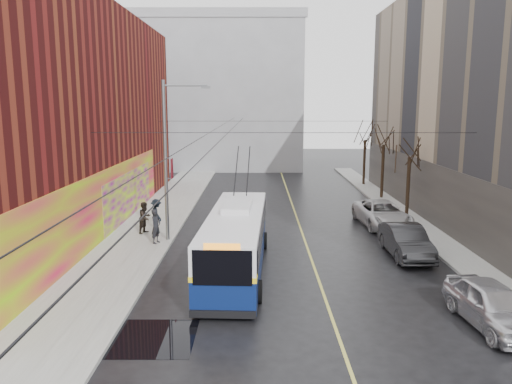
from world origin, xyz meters
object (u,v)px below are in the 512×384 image
streetlight_pole (168,157)px  tree_near (410,146)px  pedestrian_a (156,226)px  parked_car_c (382,214)px  tree_far (365,132)px  pedestrian_c (156,214)px  parked_car_b (406,241)px  trolleybus (236,240)px  parked_car_a (492,305)px  tree_mid (384,135)px  following_car (233,207)px  pedestrian_b (145,218)px

streetlight_pole → tree_near: streetlight_pole is taller
tree_near → pedestrian_a: tree_near is taller
parked_car_c → streetlight_pole: bearing=-168.5°
tree_near → tree_far: 14.00m
pedestrian_c → parked_car_b: bearing=-141.7°
tree_far → parked_car_b: tree_far is taller
parked_car_b → pedestrian_a: pedestrian_a is taller
tree_near → trolleybus: (-11.22, -11.02, -3.48)m
parked_car_a → parked_car_b: bearing=89.3°
tree_far → trolleybus: 27.66m
parked_car_c → tree_mid: bearing=71.4°
following_car → pedestrian_b: bearing=-144.0°
streetlight_pole → pedestrian_c: streetlight_pole is taller
streetlight_pole → pedestrian_b: size_ratio=4.80×
parked_car_a → pedestrian_b: 19.29m
parked_car_c → pedestrian_a: size_ratio=3.03×
streetlight_pole → tree_near: bearing=21.6°
parked_car_c → parked_car_b: bearing=-98.3°
pedestrian_b → following_car: bearing=-21.6°
trolleybus → pedestrian_a: (-4.58, 4.29, -0.40)m
following_car → pedestrian_b: pedestrian_b is taller
parked_car_a → tree_far: bearing=81.3°
tree_near → tree_mid: tree_mid is taller
streetlight_pole → pedestrian_c: size_ratio=4.85×
pedestrian_c → parked_car_c: bearing=-115.9°
tree_far → pedestrian_c: bearing=-133.1°
tree_near → pedestrian_a: size_ratio=3.37×
pedestrian_c → tree_near: bearing=-109.1°
parked_car_a → pedestrian_b: size_ratio=2.46×
tree_mid → pedestrian_c: (-16.41, -10.54, -4.17)m
trolleybus → pedestrian_b: bearing=133.8°
trolleybus → pedestrian_b: 8.59m
following_car → streetlight_pole: bearing=-125.3°
pedestrian_a → pedestrian_b: 2.42m
following_car → pedestrian_c: pedestrian_c is taller
parked_car_c → pedestrian_b: 14.83m
tree_far → pedestrian_b: size_ratio=3.50×
tree_mid → pedestrian_b: 20.88m
pedestrian_a → pedestrian_c: bearing=32.4°
following_car → pedestrian_b: size_ratio=2.33×
tree_near → trolleybus: size_ratio=0.56×
trolleybus → tree_mid: bearing=60.7°
tree_far → parked_car_b: 23.23m
tree_far → parked_car_a: size_ratio=1.42×
tree_near → tree_mid: size_ratio=0.96×
parked_car_a → following_car: size_ratio=1.06×
tree_far → parked_car_b: (-2.62, -22.67, -4.34)m
streetlight_pole → following_car: bearing=62.1°
pedestrian_a → pedestrian_b: (-1.07, 2.16, -0.01)m
tree_near → tree_mid: bearing=90.0°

